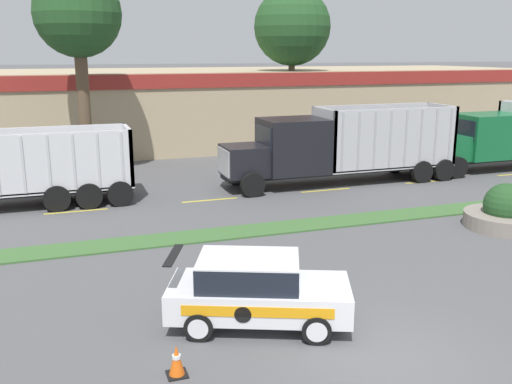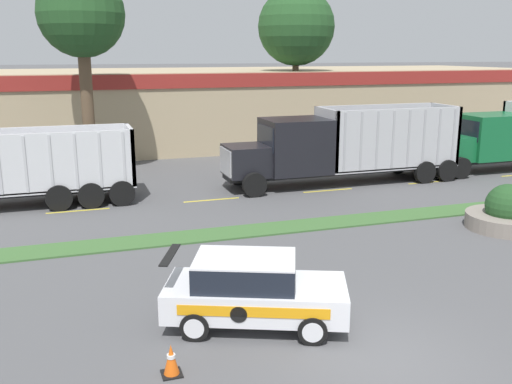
{
  "view_description": "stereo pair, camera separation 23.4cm",
  "coord_description": "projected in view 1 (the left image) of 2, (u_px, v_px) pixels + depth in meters",
  "views": [
    {
      "loc": [
        -5.97,
        -9.01,
        6.07
      ],
      "look_at": [
        -0.11,
        7.97,
        1.66
      ],
      "focal_mm": 40.0,
      "sensor_mm": 36.0,
      "label": 1
    },
    {
      "loc": [
        -5.75,
        -9.09,
        6.07
      ],
      "look_at": [
        -0.11,
        7.97,
        1.66
      ],
      "focal_mm": 40.0,
      "sensor_mm": 36.0,
      "label": 2
    }
  ],
  "objects": [
    {
      "name": "ground_plane",
      "position": [
        388.0,
        358.0,
        11.61
      ],
      "size": [
        600.0,
        600.0,
        0.0
      ],
      "primitive_type": "plane",
      "color": "#515154"
    },
    {
      "name": "grass_verge",
      "position": [
        250.0,
        231.0,
        19.81
      ],
      "size": [
        120.0,
        1.35,
        0.06
      ],
      "primitive_type": "cube",
      "color": "#3D6633",
      "rests_on": "ground_plane"
    },
    {
      "name": "centre_line_3",
      "position": [
        76.0,
        211.0,
        22.33
      ],
      "size": [
        2.4,
        0.14,
        0.01
      ],
      "primitive_type": "cube",
      "color": "yellow",
      "rests_on": "ground_plane"
    },
    {
      "name": "centre_line_4",
      "position": [
        210.0,
        200.0,
        24.04
      ],
      "size": [
        2.4,
        0.14,
        0.01
      ],
      "primitive_type": "cube",
      "color": "yellow",
      "rests_on": "ground_plane"
    },
    {
      "name": "centre_line_5",
      "position": [
        326.0,
        190.0,
        25.75
      ],
      "size": [
        2.4,
        0.14,
        0.01
      ],
      "primitive_type": "cube",
      "color": "yellow",
      "rests_on": "ground_plane"
    },
    {
      "name": "centre_line_6",
      "position": [
        427.0,
        182.0,
        27.46
      ],
      "size": [
        2.4,
        0.14,
        0.01
      ],
      "primitive_type": "cube",
      "color": "yellow",
      "rests_on": "ground_plane"
    },
    {
      "name": "dump_truck_lead",
      "position": [
        504.0,
        139.0,
        30.07
      ],
      "size": [
        10.97,
        2.57,
        3.56
      ],
      "color": "black",
      "rests_on": "ground_plane"
    },
    {
      "name": "dump_truck_far_right",
      "position": [
        319.0,
        149.0,
        26.46
      ],
      "size": [
        11.35,
        2.71,
        3.57
      ],
      "color": "black",
      "rests_on": "ground_plane"
    },
    {
      "name": "rally_car",
      "position": [
        256.0,
        290.0,
        12.9
      ],
      "size": [
        4.46,
        3.2,
        1.65
      ],
      "color": "white",
      "rests_on": "ground_plane"
    },
    {
      "name": "stone_planter",
      "position": [
        505.0,
        213.0,
        20.19
      ],
      "size": [
        2.79,
        2.79,
        1.6
      ],
      "color": "gray",
      "rests_on": "ground_plane"
    },
    {
      "name": "traffic_cone",
      "position": [
        177.0,
        361.0,
        10.94
      ],
      "size": [
        0.4,
        0.4,
        0.64
      ],
      "color": "black",
      "rests_on": "ground_plane"
    },
    {
      "name": "store_building_backdrop",
      "position": [
        219.0,
        105.0,
        39.71
      ],
      "size": [
        43.7,
        12.1,
        4.91
      ],
      "color": "tan",
      "rests_on": "ground_plane"
    },
    {
      "name": "tree_behind_left",
      "position": [
        77.0,
        7.0,
        26.83
      ],
      "size": [
        4.13,
        4.13,
        10.96
      ],
      "color": "brown",
      "rests_on": "ground_plane"
    },
    {
      "name": "tree_behind_centre",
      "position": [
        292.0,
        19.0,
        35.35
      ],
      "size": [
        4.78,
        4.78,
        11.2
      ],
      "color": "brown",
      "rests_on": "ground_plane"
    }
  ]
}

